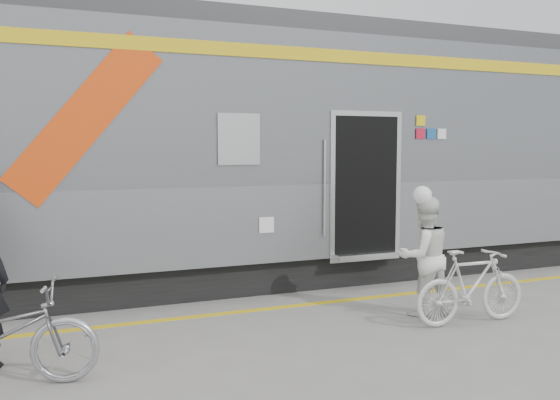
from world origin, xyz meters
TOP-DOWN VIEW (x-y plane):
  - ground at (0.00, 0.00)m, footprint 90.00×90.00m
  - train at (-0.43, 4.19)m, footprint 24.00×3.17m
  - safety_strip at (0.00, 2.15)m, footprint 24.00×0.12m
  - woman at (1.73, 1.17)m, footprint 0.76×0.60m
  - bicycle_right at (2.03, 0.62)m, footprint 1.54×0.49m
  - helmet_woman at (1.73, 1.17)m, footprint 0.24×0.24m

SIDE VIEW (x-z plane):
  - ground at x=0.00m, z-range 0.00..0.00m
  - safety_strip at x=0.00m, z-range 0.00..0.01m
  - bicycle_right at x=2.03m, z-range 0.00..0.92m
  - woman at x=1.73m, z-range 0.00..1.51m
  - helmet_woman at x=1.73m, z-range 1.51..1.76m
  - train at x=-0.43m, z-range 0.00..4.10m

